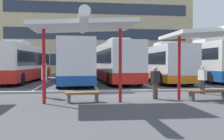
% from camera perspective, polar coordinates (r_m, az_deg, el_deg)
% --- Properties ---
extents(ground_plane, '(160.00, 160.00, 0.00)m').
position_cam_1_polar(ground_plane, '(13.72, 6.04, -5.57)').
color(ground_plane, '#47474C').
extents(terminal_building, '(31.41, 12.18, 23.04)m').
position_cam_1_polar(terminal_building, '(47.27, -3.57, 11.93)').
color(terminal_building, '#D1BC8C').
rests_on(terminal_building, ground).
extents(coach_bus_0, '(3.66, 11.54, 3.55)m').
position_cam_1_polar(coach_bus_0, '(24.14, -19.39, 1.32)').
color(coach_bus_0, silver).
rests_on(coach_bus_0, ground).
extents(coach_bus_1, '(3.34, 12.16, 3.73)m').
position_cam_1_polar(coach_bus_1, '(21.72, -8.94, 1.72)').
color(coach_bus_1, silver).
rests_on(coach_bus_1, ground).
extents(coach_bus_2, '(3.08, 10.32, 3.66)m').
position_cam_1_polar(coach_bus_2, '(21.97, 0.78, 1.60)').
color(coach_bus_2, silver).
rests_on(coach_bus_2, ground).
extents(coach_bus_3, '(2.73, 11.58, 3.44)m').
position_cam_1_polar(coach_bus_3, '(23.57, 10.73, 1.35)').
color(coach_bus_3, silver).
rests_on(coach_bus_3, ground).
extents(coach_bus_4, '(2.88, 11.72, 3.79)m').
position_cam_1_polar(coach_bus_4, '(25.83, 18.61, 1.64)').
color(coach_bus_4, silver).
rests_on(coach_bus_4, ground).
extents(lane_stripe_1, '(0.16, 14.00, 0.01)m').
position_cam_1_polar(lane_stripe_1, '(22.42, -14.71, -2.80)').
color(lane_stripe_1, white).
rests_on(lane_stripe_1, ground).
extents(lane_stripe_2, '(0.16, 14.00, 0.01)m').
position_cam_1_polar(lane_stripe_2, '(22.27, -4.43, -2.78)').
color(lane_stripe_2, white).
rests_on(lane_stripe_2, ground).
extents(lane_stripe_3, '(0.16, 14.00, 0.01)m').
position_cam_1_polar(lane_stripe_3, '(22.84, 5.65, -2.67)').
color(lane_stripe_3, white).
rests_on(lane_stripe_3, ground).
extents(lane_stripe_4, '(0.16, 14.00, 0.01)m').
position_cam_1_polar(lane_stripe_4, '(24.07, 14.98, -2.50)').
color(lane_stripe_4, white).
rests_on(lane_stripe_4, ground).
extents(lane_stripe_5, '(0.16, 14.00, 0.01)m').
position_cam_1_polar(lane_stripe_5, '(25.87, 23.20, -2.29)').
color(lane_stripe_5, white).
rests_on(lane_stripe_5, ground).
extents(waiting_shelter_1, '(4.24, 4.86, 3.45)m').
position_cam_1_polar(waiting_shelter_1, '(10.72, -6.56, 9.48)').
color(waiting_shelter_1, red).
rests_on(waiting_shelter_1, ground).
extents(bench_2, '(1.54, 0.56, 0.45)m').
position_cam_1_polar(bench_2, '(11.16, -6.55, -5.53)').
color(bench_2, brown).
rests_on(bench_2, ground).
extents(waiting_shelter_2, '(3.71, 4.85, 3.28)m').
position_cam_1_polar(waiting_shelter_2, '(12.50, 21.16, 7.43)').
color(waiting_shelter_2, red).
rests_on(waiting_shelter_2, ground).
extents(bench_3, '(2.01, 0.58, 0.45)m').
position_cam_1_polar(bench_3, '(12.61, 20.79, -4.74)').
color(bench_3, brown).
rests_on(bench_3, ground).
extents(platform_kerb, '(44.00, 0.24, 0.12)m').
position_cam_1_polar(platform_kerb, '(15.11, 4.75, -4.67)').
color(platform_kerb, '#ADADA8').
rests_on(platform_kerb, ground).
extents(waiting_passenger_1, '(0.35, 0.49, 1.54)m').
position_cam_1_polar(waiting_passenger_1, '(14.85, 19.59, -1.72)').
color(waiting_passenger_1, '#33384C').
rests_on(waiting_passenger_1, ground).
extents(waiting_passenger_2, '(0.49, 0.42, 1.53)m').
position_cam_1_polar(waiting_passenger_2, '(12.22, 9.68, -2.38)').
color(waiting_passenger_2, brown).
rests_on(waiting_passenger_2, ground).
extents(waiting_passenger_3, '(0.32, 0.54, 1.74)m').
position_cam_1_polar(waiting_passenger_3, '(12.89, -14.92, -1.54)').
color(waiting_passenger_3, black).
rests_on(waiting_passenger_3, ground).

